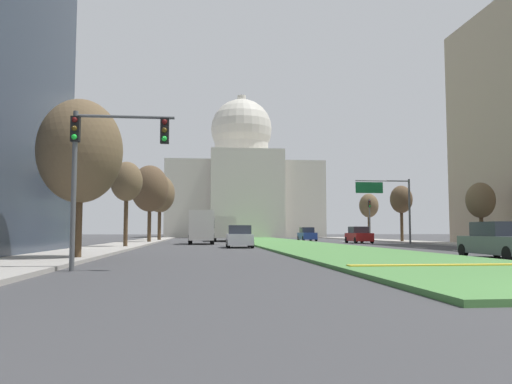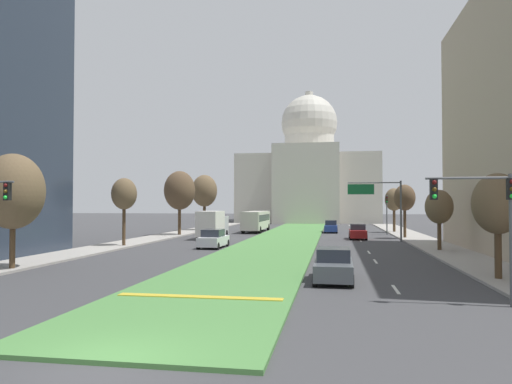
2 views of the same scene
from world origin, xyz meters
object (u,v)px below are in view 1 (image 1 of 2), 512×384
(capitol_building, at_px, (242,188))
(sedan_midblock, at_px, (239,237))
(street_tree_left_far, at_px, (150,189))
(box_truck_delivery, at_px, (201,227))
(street_tree_left_near, at_px, (80,151))
(street_tree_left_distant, at_px, (160,194))
(street_tree_right_mid, at_px, (480,201))
(traffic_light_near_left, at_px, (101,154))
(traffic_light_far_right, at_px, (370,214))
(street_tree_right_distant, at_px, (369,206))
(street_tree_left_mid, at_px, (127,182))
(street_tree_right_far, at_px, (401,200))
(sedan_far_horizon, at_px, (307,235))
(sedan_distant, at_px, (359,235))
(sedan_lead_stopped, at_px, (501,241))
(city_bus, at_px, (223,227))
(overhead_guide_sign, at_px, (389,197))

(capitol_building, xyz_separation_m, sedan_midblock, (-5.35, -65.24, -9.36))
(street_tree_left_far, height_order, box_truck_delivery, street_tree_left_far)
(street_tree_left_near, xyz_separation_m, street_tree_left_distant, (0.03, 42.12, 1.18))
(street_tree_right_mid, bearing_deg, box_truck_delivery, 154.74)
(capitol_building, height_order, traffic_light_near_left, capitol_building)
(capitol_building, xyz_separation_m, traffic_light_far_right, (12.38, -43.66, -6.84))
(box_truck_delivery, bearing_deg, street_tree_left_near, -101.21)
(street_tree_left_near, distance_m, street_tree_right_distant, 50.46)
(street_tree_left_mid, bearing_deg, traffic_light_near_left, -83.86)
(street_tree_right_far, height_order, street_tree_left_distant, street_tree_left_distant)
(street_tree_left_distant, xyz_separation_m, street_tree_right_distant, (27.41, 0.22, -1.37))
(traffic_light_far_right, bearing_deg, street_tree_right_mid, -84.86)
(street_tree_left_far, xyz_separation_m, sedan_far_horizon, (18.82, 9.51, -4.89))
(traffic_light_near_left, xyz_separation_m, street_tree_left_near, (-2.04, 5.81, 0.97))
(street_tree_right_distant, bearing_deg, sedan_distant, -113.16)
(sedan_lead_stopped, bearing_deg, box_truck_delivery, 116.71)
(street_tree_right_mid, bearing_deg, street_tree_right_distant, 91.00)
(street_tree_left_mid, bearing_deg, traffic_light_far_right, 40.05)
(city_bus, bearing_deg, street_tree_left_mid, -108.31)
(street_tree_right_far, height_order, sedan_midblock, street_tree_right_far)
(street_tree_left_mid, relative_size, box_truck_delivery, 1.01)
(street_tree_left_near, xyz_separation_m, street_tree_left_mid, (-0.27, 15.70, 0.14))
(sedan_midblock, bearing_deg, street_tree_right_far, 37.62)
(capitol_building, relative_size, sedan_midblock, 6.81)
(overhead_guide_sign, xyz_separation_m, sedan_lead_stopped, (-4.94, -26.73, -3.85))
(traffic_light_near_left, distance_m, sedan_lead_stopped, 18.09)
(city_bus, bearing_deg, sedan_far_horizon, -1.16)
(traffic_light_near_left, bearing_deg, street_tree_right_mid, 40.34)
(sedan_distant, distance_m, box_truck_delivery, 16.66)
(city_bus, bearing_deg, street_tree_right_distant, 4.29)
(capitol_building, distance_m, sedan_far_horizon, 42.11)
(street_tree_right_mid, xyz_separation_m, sedan_midblock, (-19.67, 0.03, -2.93))
(box_truck_delivery, bearing_deg, capitol_building, 81.39)
(overhead_guide_sign, distance_m, street_tree_left_distant, 28.85)
(overhead_guide_sign, height_order, street_tree_right_distant, overhead_guide_sign)
(street_tree_left_mid, relative_size, city_bus, 0.59)
(street_tree_left_far, bearing_deg, traffic_light_near_left, -86.66)
(sedan_lead_stopped, distance_m, box_truck_delivery, 30.67)
(street_tree_right_distant, relative_size, sedan_far_horizon, 1.49)
(street_tree_left_near, distance_m, street_tree_left_mid, 15.71)
(sedan_far_horizon, bearing_deg, sedan_distant, -75.02)
(street_tree_left_distant, distance_m, street_tree_right_distant, 27.45)
(street_tree_left_near, xyz_separation_m, sedan_distant, (21.79, 29.13, -3.95))
(traffic_light_near_left, height_order, box_truck_delivery, traffic_light_near_left)
(street_tree_right_far, bearing_deg, box_truck_delivery, -169.64)
(street_tree_right_far, distance_m, sedan_distant, 6.87)
(traffic_light_far_right, distance_m, sedan_lead_stopped, 39.02)
(street_tree_right_mid, xyz_separation_m, sedan_lead_stopped, (-8.81, -16.73, -2.93))
(street_tree_left_distant, bearing_deg, traffic_light_near_left, -87.60)
(street_tree_right_distant, xyz_separation_m, sedan_distant, (-5.65, -13.21, -3.77))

